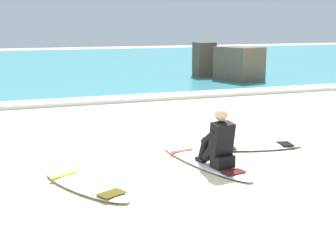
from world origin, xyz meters
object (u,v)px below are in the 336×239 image
(surfboard_main, at_px, (204,162))
(surfboard_spare_near, at_px, (86,185))
(surfboard_spare_far, at_px, (257,147))
(surfer_seated, at_px, (219,144))

(surfboard_main, xyz_separation_m, surfboard_spare_near, (-2.10, -0.47, 0.00))
(surfboard_main, relative_size, surfboard_spare_near, 1.28)
(surfboard_spare_near, distance_m, surfboard_spare_far, 3.60)
(surfboard_main, height_order, surfboard_spare_near, same)
(surfer_seated, height_order, surfboard_spare_near, surfer_seated)
(surfboard_spare_near, relative_size, surfboard_spare_far, 1.04)
(surfboard_spare_near, bearing_deg, surfboard_main, 12.64)
(surfboard_spare_far, bearing_deg, surfboard_main, -157.65)
(surfboard_main, xyz_separation_m, surfer_seated, (0.08, -0.37, 0.40))
(surfer_seated, relative_size, surfboard_spare_near, 0.49)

